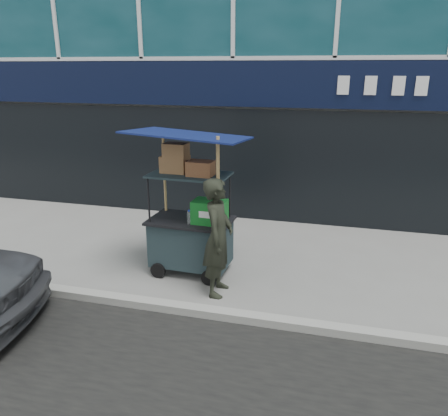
# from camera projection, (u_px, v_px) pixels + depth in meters

# --- Properties ---
(ground) EXTENTS (80.00, 80.00, 0.00)m
(ground) POSITION_uv_depth(u_px,v_px,m) (169.00, 303.00, 6.28)
(ground) COLOR slate
(ground) RESTS_ON ground
(curb) EXTENTS (80.00, 0.18, 0.12)m
(curb) POSITION_uv_depth(u_px,v_px,m) (164.00, 306.00, 6.08)
(curb) COLOR gray
(curb) RESTS_ON ground
(vendor_cart) EXTENTS (1.79, 1.31, 2.36)m
(vendor_cart) POSITION_uv_depth(u_px,v_px,m) (192.00, 225.00, 6.99)
(vendor_cart) COLOR #1C2C30
(vendor_cart) RESTS_ON ground
(vendor_man) EXTENTS (0.44, 0.65, 1.76)m
(vendor_man) POSITION_uv_depth(u_px,v_px,m) (218.00, 238.00, 6.31)
(vendor_man) COLOR black
(vendor_man) RESTS_ON ground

